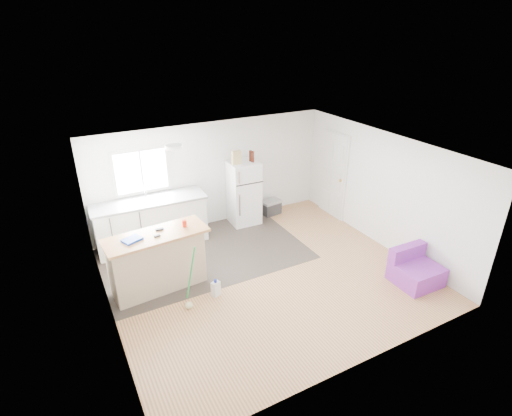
% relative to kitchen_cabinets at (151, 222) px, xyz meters
% --- Properties ---
extents(room, '(5.51, 5.01, 2.41)m').
position_rel_kitchen_cabinets_xyz_m(room, '(1.55, -2.14, 0.67)').
color(room, brown).
rests_on(room, ground).
extents(vinyl_zone, '(4.05, 2.50, 0.00)m').
position_rel_kitchen_cabinets_xyz_m(vinyl_zone, '(0.82, -0.89, -0.52)').
color(vinyl_zone, '#2E2723').
rests_on(vinyl_zone, floor).
extents(window, '(1.18, 0.06, 0.98)m').
position_rel_kitchen_cabinets_xyz_m(window, '(-0.00, 0.34, 1.02)').
color(window, white).
rests_on(window, back_wall).
extents(interior_door, '(0.11, 0.92, 2.10)m').
position_rel_kitchen_cabinets_xyz_m(interior_door, '(4.27, -0.59, 0.49)').
color(interior_door, white).
rests_on(interior_door, right_wall).
extents(ceiling_fixture, '(0.30, 0.30, 0.07)m').
position_rel_kitchen_cabinets_xyz_m(ceiling_fixture, '(0.35, -0.94, 1.83)').
color(ceiling_fixture, white).
rests_on(ceiling_fixture, ceiling).
extents(kitchen_cabinets, '(2.34, 0.81, 1.33)m').
position_rel_kitchen_cabinets_xyz_m(kitchen_cabinets, '(0.00, 0.00, 0.00)').
color(kitchen_cabinets, white).
rests_on(kitchen_cabinets, floor).
extents(peninsula, '(1.80, 0.81, 1.08)m').
position_rel_kitchen_cabinets_xyz_m(peninsula, '(-0.30, -1.57, 0.02)').
color(peninsula, tan).
rests_on(peninsula, floor).
extents(refrigerator, '(0.68, 0.65, 1.50)m').
position_rel_kitchen_cabinets_xyz_m(refrigerator, '(2.19, 0.03, 0.22)').
color(refrigerator, white).
rests_on(refrigerator, floor).
extents(cooler, '(0.51, 0.38, 0.36)m').
position_rel_kitchen_cabinets_xyz_m(cooler, '(2.97, 0.10, -0.34)').
color(cooler, '#2C2D2F').
rests_on(cooler, floor).
extents(purple_seat, '(0.80, 0.75, 0.64)m').
position_rel_kitchen_cabinets_xyz_m(purple_seat, '(3.86, -3.60, -0.29)').
color(purple_seat, purple).
rests_on(purple_seat, floor).
extents(cleaner_jug, '(0.18, 0.15, 0.33)m').
position_rel_kitchen_cabinets_xyz_m(cleaner_jug, '(0.49, -2.27, -0.38)').
color(cleaner_jug, silver).
rests_on(cleaner_jug, floor).
extents(mop, '(0.26, 0.31, 1.15)m').
position_rel_kitchen_cabinets_xyz_m(mop, '(-0.01, -2.34, -0.29)').
color(mop, green).
rests_on(mop, floor).
extents(red_cup, '(0.10, 0.10, 0.12)m').
position_rel_kitchen_cabinets_xyz_m(red_cup, '(0.25, -1.53, 0.61)').
color(red_cup, red).
rests_on(red_cup, peninsula).
extents(blue_tray, '(0.36, 0.32, 0.04)m').
position_rel_kitchen_cabinets_xyz_m(blue_tray, '(-0.68, -1.60, 0.57)').
color(blue_tray, '#123AAE').
rests_on(blue_tray, peninsula).
extents(tool_a, '(0.14, 0.05, 0.03)m').
position_rel_kitchen_cabinets_xyz_m(tool_a, '(-0.18, -1.45, 0.56)').
color(tool_a, black).
rests_on(tool_a, peninsula).
extents(tool_b, '(0.11, 0.06, 0.03)m').
position_rel_kitchen_cabinets_xyz_m(tool_b, '(-0.28, -1.66, 0.56)').
color(tool_b, black).
rests_on(tool_b, peninsula).
extents(cardboard_box, '(0.20, 0.11, 0.30)m').
position_rel_kitchen_cabinets_xyz_m(cardboard_box, '(1.99, -0.04, 1.12)').
color(cardboard_box, tan).
rests_on(cardboard_box, refrigerator).
extents(bottle_left, '(0.09, 0.09, 0.25)m').
position_rel_kitchen_cabinets_xyz_m(bottle_left, '(2.36, -0.09, 1.10)').
color(bottle_left, '#3B130A').
rests_on(bottle_left, refrigerator).
extents(bottle_right, '(0.08, 0.08, 0.25)m').
position_rel_kitchen_cabinets_xyz_m(bottle_right, '(2.35, -0.02, 1.10)').
color(bottle_right, '#3B130A').
rests_on(bottle_right, refrigerator).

